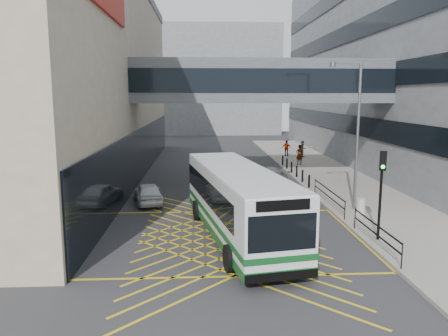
{
  "coord_description": "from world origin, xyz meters",
  "views": [
    {
      "loc": [
        -1.2,
        -19.49,
        6.52
      ],
      "look_at": [
        0.0,
        4.0,
        2.6
      ],
      "focal_mm": 35.0,
      "sensor_mm": 36.0,
      "label": 1
    }
  ],
  "objects": [
    {
      "name": "traffic_light",
      "position": [
        6.61,
        -1.23,
        2.77
      ],
      "size": [
        0.32,
        0.48,
        4.01
      ],
      "rotation": [
        0.0,
        0.0,
        -0.3
      ],
      "color": "black",
      "rests_on": "pavement"
    },
    {
      "name": "kerb_railings",
      "position": [
        6.15,
        1.78,
        0.88
      ],
      "size": [
        0.05,
        12.54,
        1.0
      ],
      "color": "black",
      "rests_on": "pavement"
    },
    {
      "name": "pedestrian_a",
      "position": [
        7.81,
        20.1,
        1.09
      ],
      "size": [
        0.88,
        0.76,
        1.87
      ],
      "primitive_type": "imported",
      "rotation": [
        0.0,
        0.0,
        3.51
      ],
      "color": "gray",
      "rests_on": "pavement"
    },
    {
      "name": "bollards",
      "position": [
        6.25,
        15.0,
        0.61
      ],
      "size": [
        0.14,
        10.14,
        0.9
      ],
      "color": "black",
      "rests_on": "pavement"
    },
    {
      "name": "street_lamp",
      "position": [
        7.2,
        4.09,
        4.78
      ],
      "size": [
        1.85,
        0.45,
        8.11
      ],
      "rotation": [
        0.0,
        0.0,
        0.12
      ],
      "color": "slate",
      "rests_on": "pavement"
    },
    {
      "name": "car_white",
      "position": [
        -4.5,
        6.7,
        0.65
      ],
      "size": [
        2.57,
        4.37,
        1.3
      ],
      "primitive_type": "imported",
      "rotation": [
        0.0,
        0.0,
        3.37
      ],
      "color": "white",
      "rests_on": "ground"
    },
    {
      "name": "box_junction",
      "position": [
        0.0,
        0.0,
        0.0
      ],
      "size": [
        12.0,
        9.0,
        0.01
      ],
      "color": "gold",
      "rests_on": "ground"
    },
    {
      "name": "pavement",
      "position": [
        9.0,
        15.0,
        0.08
      ],
      "size": [
        6.0,
        54.0,
        0.16
      ],
      "primitive_type": "cube",
      "color": "gray",
      "rests_on": "ground"
    },
    {
      "name": "car_dark",
      "position": [
        1.08,
        14.58,
        0.64
      ],
      "size": [
        2.32,
        4.32,
        1.28
      ],
      "primitive_type": "imported",
      "rotation": [
        0.0,
        0.0,
        3.32
      ],
      "color": "black",
      "rests_on": "ground"
    },
    {
      "name": "bus",
      "position": [
        0.38,
        0.02,
        1.74
      ],
      "size": [
        4.71,
        11.86,
        3.24
      ],
      "rotation": [
        0.0,
        0.0,
        0.18
      ],
      "color": "silver",
      "rests_on": "ground"
    },
    {
      "name": "pedestrian_b",
      "position": [
        9.3,
        25.12,
        1.0
      ],
      "size": [
        0.93,
        0.73,
        1.67
      ],
      "primitive_type": "imported",
      "rotation": [
        0.0,
        0.0,
        0.35
      ],
      "color": "gray",
      "rests_on": "pavement"
    },
    {
      "name": "ground",
      "position": [
        0.0,
        0.0,
        0.0
      ],
      "size": [
        120.0,
        120.0,
        0.0
      ],
      "primitive_type": "plane",
      "color": "#333335"
    },
    {
      "name": "litter_bin",
      "position": [
        7.41,
        3.16,
        0.57
      ],
      "size": [
        0.48,
        0.48,
        0.82
      ],
      "primitive_type": "cylinder",
      "color": "#ADA89E",
      "rests_on": "pavement"
    },
    {
      "name": "building_far",
      "position": [
        -2.0,
        60.0,
        9.0
      ],
      "size": [
        28.0,
        16.0,
        18.0
      ],
      "primitive_type": "cube",
      "color": "slate",
      "rests_on": "ground"
    },
    {
      "name": "pedestrian_c",
      "position": [
        7.79,
        26.04,
        0.99
      ],
      "size": [
        1.09,
        0.82,
        1.66
      ],
      "primitive_type": "imported",
      "rotation": [
        0.0,
        0.0,
        2.74
      ],
      "color": "gray",
      "rests_on": "pavement"
    },
    {
      "name": "car_silver",
      "position": [
        3.71,
        12.6,
        0.65
      ],
      "size": [
        3.03,
        4.56,
        1.31
      ],
      "primitive_type": "imported",
      "rotation": [
        0.0,
        0.0,
        3.47
      ],
      "color": "gray",
      "rests_on": "ground"
    },
    {
      "name": "skybridge",
      "position": [
        3.0,
        12.0,
        7.5
      ],
      "size": [
        20.0,
        4.1,
        3.0
      ],
      "color": "#4F5459",
      "rests_on": "ground"
    }
  ]
}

